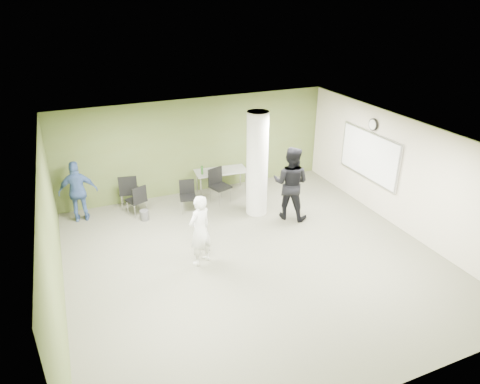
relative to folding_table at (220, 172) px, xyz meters
name	(u,v)px	position (x,y,z in m)	size (l,w,h in m)	color
floor	(254,258)	(-0.54, -3.55, -0.67)	(8.00, 8.00, 0.00)	#575946
ceiling	(255,140)	(-0.54, -3.55, 2.13)	(8.00, 8.00, 0.00)	white
wall_back	(197,146)	(-0.54, 0.45, 0.73)	(8.00, 0.02, 2.80)	#555F2C
wall_left	(52,242)	(-4.54, -3.55, 0.73)	(0.02, 8.00, 2.80)	#555F2C
wall_right_cream	(402,174)	(3.46, -3.55, 0.73)	(0.02, 8.00, 2.80)	beige
column	(257,164)	(0.46, -1.55, 0.73)	(0.56, 0.56, 2.80)	silver
whiteboard	(369,155)	(3.38, -2.35, 0.83)	(0.05, 2.30, 1.30)	silver
wall_clock	(373,125)	(3.38, -2.35, 1.68)	(0.06, 0.32, 0.32)	black
folding_table	(220,172)	(0.00, 0.00, 0.00)	(1.56, 0.79, 0.97)	gray
wastebasket	(144,215)	(-2.44, -0.78, -0.53)	(0.23, 0.23, 0.27)	#4C4C4C
chair_back_left	(138,198)	(-2.52, -0.48, -0.16)	(0.57, 0.57, 0.87)	black
chair_back_right	(129,189)	(-2.67, 0.01, -0.07)	(0.59, 0.59, 1.02)	black
chair_table_left	(187,194)	(-1.22, -0.69, -0.17)	(0.51, 0.51, 0.86)	black
chair_table_right	(218,183)	(-0.26, -0.50, -0.09)	(0.62, 0.62, 0.99)	black
woman_white	(200,230)	(-1.68, -3.24, 0.15)	(0.60, 0.39, 1.64)	white
man_black	(291,183)	(1.15, -2.13, 0.31)	(0.96, 0.74, 1.97)	black
man_blue	(78,192)	(-3.94, -0.15, 0.15)	(0.96, 0.40, 1.64)	#3A5691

